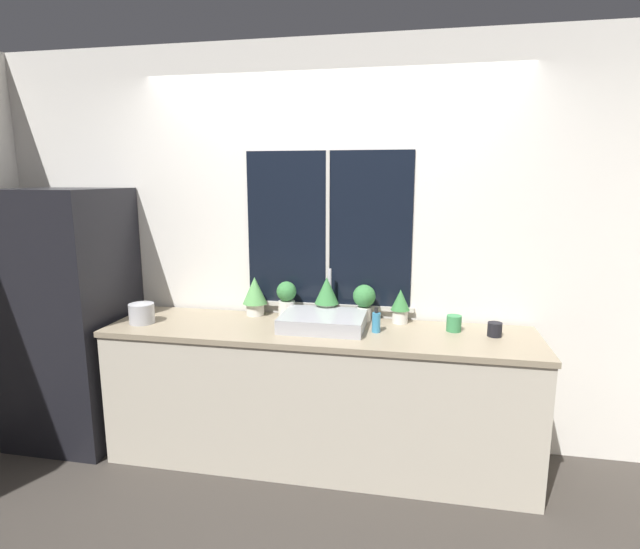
# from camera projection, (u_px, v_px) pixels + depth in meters

# --- Properties ---
(ground_plane) EXTENTS (14.00, 14.00, 0.00)m
(ground_plane) POSITION_uv_depth(u_px,v_px,m) (308.00, 486.00, 2.99)
(ground_plane) COLOR #38332D
(wall_back) EXTENTS (8.00, 0.09, 2.70)m
(wall_back) POSITION_uv_depth(u_px,v_px,m) (329.00, 248.00, 3.40)
(wall_back) COLOR silver
(wall_back) RESTS_ON ground_plane
(wall_left) EXTENTS (0.06, 7.00, 2.70)m
(wall_left) POSITION_uv_depth(u_px,v_px,m) (91.00, 229.00, 4.63)
(wall_left) COLOR silver
(wall_left) RESTS_ON ground_plane
(counter) EXTENTS (2.69, 0.65, 0.89)m
(counter) POSITION_uv_depth(u_px,v_px,m) (318.00, 395.00, 3.21)
(counter) COLOR beige
(counter) RESTS_ON ground_plane
(refrigerator) EXTENTS (0.72, 0.72, 1.75)m
(refrigerator) POSITION_uv_depth(u_px,v_px,m) (70.00, 317.00, 3.45)
(refrigerator) COLOR black
(refrigerator) RESTS_ON ground_plane
(sink) EXTENTS (0.52, 0.45, 0.34)m
(sink) POSITION_uv_depth(u_px,v_px,m) (323.00, 321.00, 3.14)
(sink) COLOR #ADADB2
(sink) RESTS_ON counter
(potted_plant_far_left) EXTENTS (0.17, 0.17, 0.27)m
(potted_plant_far_left) POSITION_uv_depth(u_px,v_px,m) (255.00, 294.00, 3.42)
(potted_plant_far_left) COLOR silver
(potted_plant_far_left) RESTS_ON counter
(potted_plant_left) EXTENTS (0.13, 0.13, 0.24)m
(potted_plant_left) POSITION_uv_depth(u_px,v_px,m) (287.00, 298.00, 3.38)
(potted_plant_left) COLOR silver
(potted_plant_left) RESTS_ON counter
(potted_plant_center) EXTENTS (0.16, 0.16, 0.29)m
(potted_plant_center) POSITION_uv_depth(u_px,v_px,m) (327.00, 296.00, 3.32)
(potted_plant_center) COLOR silver
(potted_plant_center) RESTS_ON counter
(potted_plant_right) EXTENTS (0.15, 0.15, 0.24)m
(potted_plant_right) POSITION_uv_depth(u_px,v_px,m) (364.00, 299.00, 3.28)
(potted_plant_right) COLOR silver
(potted_plant_right) RESTS_ON counter
(potted_plant_far_right) EXTENTS (0.12, 0.12, 0.22)m
(potted_plant_far_right) POSITION_uv_depth(u_px,v_px,m) (400.00, 305.00, 3.24)
(potted_plant_far_right) COLOR silver
(potted_plant_far_right) RESTS_ON counter
(soap_bottle) EXTENTS (0.05, 0.05, 0.16)m
(soap_bottle) POSITION_uv_depth(u_px,v_px,m) (376.00, 322.00, 3.05)
(soap_bottle) COLOR teal
(soap_bottle) RESTS_ON counter
(mug_green) EXTENTS (0.09, 0.09, 0.10)m
(mug_green) POSITION_uv_depth(u_px,v_px,m) (454.00, 323.00, 3.08)
(mug_green) COLOR #38844C
(mug_green) RESTS_ON counter
(mug_black) EXTENTS (0.08, 0.08, 0.08)m
(mug_black) POSITION_uv_depth(u_px,v_px,m) (495.00, 329.00, 2.98)
(mug_black) COLOR black
(mug_black) RESTS_ON counter
(kettle) EXTENTS (0.16, 0.16, 0.14)m
(kettle) POSITION_uv_depth(u_px,v_px,m) (142.00, 313.00, 3.24)
(kettle) COLOR #B2B2B7
(kettle) RESTS_ON counter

